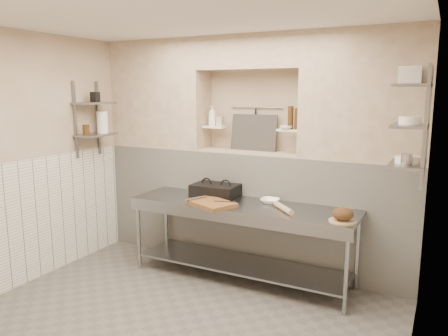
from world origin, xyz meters
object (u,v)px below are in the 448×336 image
Objects in this scene: panini_press at (216,190)px; mixing_bowl at (270,201)px; bottle_soap at (212,116)px; jug_left at (102,122)px; bread_loaf at (343,214)px; cutting_board at (212,204)px; rolling_pin at (283,208)px; bowl_alcove at (286,127)px; prep_table at (241,226)px.

panini_press reaches higher than mixing_bowl.
bottle_soap is 0.91× the size of jug_left.
panini_press is at bearing 167.37° from bread_loaf.
mixing_bowl is at bearing 158.81° from bread_loaf.
bread_loaf is (1.42, 0.05, 0.05)m from cutting_board.
bread_loaf is 0.74× the size of jug_left.
rolling_pin is 2.76× the size of bowl_alcove.
prep_table is at bearing 38.68° from cutting_board.
bowl_alcove reaches higher than mixing_bowl.
mixing_bowl is 0.95m from bread_loaf.
panini_press reaches higher than bread_loaf.
prep_table is 5.16× the size of cutting_board.
bottle_soap is (-0.26, 0.38, 0.86)m from panini_press.
jug_left is (-3.14, 0.15, 0.78)m from bread_loaf.
rolling_pin is (0.78, 0.16, 0.01)m from cutting_board.
bread_loaf is (0.89, -0.34, 0.05)m from mixing_bowl.
bowl_alcove is at bearing 12.68° from jug_left.
cutting_board is at bearing -141.32° from prep_table.
mixing_bowl is 0.75× the size of jug_left.
cutting_board is (0.16, -0.41, -0.05)m from panini_press.
rolling_pin is 1.62m from bottle_soap.
bottle_soap is at bearing 157.74° from mixing_bowl.
panini_press reaches higher than rolling_pin.
cutting_board is 1.92m from jug_left.
bottle_soap reaches higher than cutting_board.
mixing_bowl is at bearing 136.19° from rolling_pin.
mixing_bowl is 0.83× the size of bottle_soap.
panini_press is (-0.42, 0.20, 0.33)m from prep_table.
bowl_alcove is at bearing -3.43° from bottle_soap.
bottle_soap is at bearing 122.57° from panini_press.
bowl_alcove reaches higher than prep_table.
bottle_soap is (-0.68, 0.58, 1.20)m from prep_table.
panini_press is 1.12m from bowl_alcove.
mixing_bowl is 0.33m from rolling_pin.
panini_press is at bearing -55.99° from bottle_soap.
jug_left is at bearing -179.87° from prep_table.
bread_loaf is at bearing -14.07° from panini_press.
bottle_soap is at bearing 158.25° from bread_loaf.
jug_left is at bearing 177.20° from bread_loaf.
prep_table is 0.44m from cutting_board.
bowl_alcove reaches higher than panini_press.
cutting_board is 3.51× the size of bowl_alcove.
prep_table is 1.25m from bowl_alcove.
jug_left is (-1.56, -0.20, 0.78)m from panini_press.
bread_loaf is (1.58, -0.35, 0.00)m from panini_press.
bread_loaf is (0.64, -0.11, 0.05)m from rolling_pin.
mixing_bowl is at bearing -22.26° from bottle_soap.
jug_left reaches higher than mixing_bowl.
rolling_pin is 0.66m from bread_loaf.
bowl_alcove is at bearing 57.58° from prep_table.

